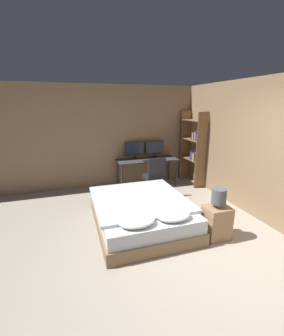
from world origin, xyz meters
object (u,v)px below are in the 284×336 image
(monitor_right, at_px, (154,148))
(computer_mouse, at_px, (159,160))
(monitor_left, at_px, (135,149))
(bookshelf, at_px, (194,146))
(nightstand, at_px, (216,222))
(keyboard, at_px, (150,161))
(office_chair, at_px, (154,180))
(bed, at_px, (141,212))
(desk, at_px, (147,162))
(bedside_lamp, at_px, (219,196))

(monitor_right, bearing_deg, computer_mouse, -91.90)
(monitor_left, xyz_separation_m, bookshelf, (1.56, -0.51, 0.10))
(nightstand, distance_m, keyboard, 2.66)
(monitor_left, bearing_deg, office_chair, -76.84)
(monitor_right, bearing_deg, bed, -116.53)
(desk, relative_size, computer_mouse, 23.80)
(bed, xyz_separation_m, bedside_lamp, (1.08, -0.78, 0.50))
(desk, xyz_separation_m, keyboard, (0.00, -0.21, 0.09))
(monitor_left, relative_size, office_chair, 0.54)
(bookshelf, bearing_deg, keyboard, 175.86)
(computer_mouse, distance_m, office_chair, 0.73)
(keyboard, bearing_deg, monitor_right, 55.51)
(desk, height_order, office_chair, office_chair)
(bed, height_order, office_chair, office_chair)
(bed, xyz_separation_m, office_chair, (0.76, 1.30, 0.15))
(bedside_lamp, bearing_deg, keyboard, 95.54)
(bedside_lamp, relative_size, monitor_right, 0.61)
(computer_mouse, bearing_deg, office_chair, -123.15)
(monitor_right, xyz_separation_m, office_chair, (-0.36, -0.95, -0.60))
(computer_mouse, xyz_separation_m, office_chair, (-0.34, -0.53, -0.36))
(bedside_lamp, bearing_deg, nightstand, 0.00)
(nightstand, bearing_deg, office_chair, 98.78)
(keyboard, xyz_separation_m, office_chair, (-0.07, -0.53, -0.35))
(nightstand, height_order, bedside_lamp, bedside_lamp)
(monitor_right, relative_size, office_chair, 0.54)
(bedside_lamp, bearing_deg, computer_mouse, 89.49)
(monitor_right, bearing_deg, desk, -143.74)
(nightstand, bearing_deg, monitor_right, 89.29)
(desk, bearing_deg, bed, -112.23)
(monitor_right, distance_m, bookshelf, 1.11)
(nightstand, xyz_separation_m, monitor_right, (0.04, 3.03, 0.72))
(computer_mouse, bearing_deg, nightstand, -90.51)
(keyboard, height_order, office_chair, office_chair)
(bed, bearing_deg, desk, 67.77)
(keyboard, xyz_separation_m, computer_mouse, (0.28, 0.00, 0.01))
(computer_mouse, relative_size, office_chair, 0.07)
(monitor_right, bearing_deg, bedside_lamp, -90.71)
(monitor_left, distance_m, office_chair, 1.15)
(bedside_lamp, height_order, monitor_right, monitor_right)
(bed, bearing_deg, nightstand, -35.77)
(desk, height_order, keyboard, keyboard)
(computer_mouse, bearing_deg, bed, -121.26)
(office_chair, distance_m, bookshelf, 1.57)
(bedside_lamp, relative_size, bookshelf, 0.16)
(desk, height_order, computer_mouse, computer_mouse)
(monitor_right, height_order, computer_mouse, monitor_right)
(computer_mouse, distance_m, bookshelf, 1.05)
(keyboard, bearing_deg, nightstand, -84.46)
(computer_mouse, bearing_deg, desk, 142.82)
(bedside_lamp, xyz_separation_m, keyboard, (-0.25, 2.61, 0.00))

